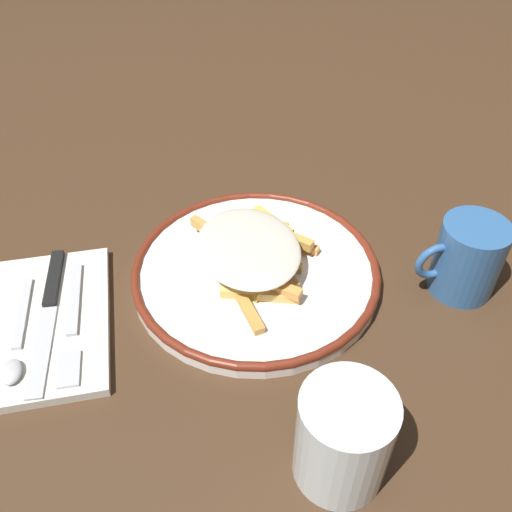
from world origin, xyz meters
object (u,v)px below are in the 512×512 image
(fork, at_px, (73,321))
(spoon, at_px, (16,347))
(water_glass, at_px, (343,438))
(coffee_mug, at_px, (467,258))
(napkin, at_px, (49,322))
(knife, at_px, (49,304))
(fries_heap, at_px, (253,252))
(plate, at_px, (256,271))

(fork, relative_size, spoon, 1.16)
(water_glass, distance_m, coffee_mug, 0.28)
(napkin, height_order, coffee_mug, coffee_mug)
(knife, bearing_deg, fork, 128.61)
(fork, distance_m, knife, 0.04)
(knife, bearing_deg, coffee_mug, 170.23)
(fries_heap, bearing_deg, spoon, 11.51)
(spoon, relative_size, water_glass, 1.49)
(fork, relative_size, coffee_mug, 1.68)
(fries_heap, height_order, knife, fries_heap)
(plate, height_order, napkin, plate)
(napkin, height_order, knife, knife)
(knife, bearing_deg, water_glass, 134.21)
(fries_heap, height_order, spoon, fries_heap)
(plate, distance_m, water_glass, 0.26)
(fork, relative_size, knife, 0.84)
(spoon, bearing_deg, plate, -169.71)
(fries_heap, height_order, coffee_mug, coffee_mug)
(napkin, distance_m, knife, 0.02)
(water_glass, bearing_deg, knife, -45.79)
(knife, bearing_deg, napkin, 83.00)
(plate, distance_m, coffee_mug, 0.24)
(knife, height_order, water_glass, water_glass)
(fries_heap, xyz_separation_m, knife, (0.24, 0.00, -0.02))
(knife, distance_m, spoon, 0.06)
(fork, bearing_deg, spoon, 21.25)
(water_glass, relative_size, coffee_mug, 0.97)
(knife, bearing_deg, fries_heap, -179.56)
(fries_heap, bearing_deg, napkin, 4.89)
(plate, bearing_deg, coffee_mug, 161.42)
(water_glass, bearing_deg, fries_heap, -87.55)
(knife, relative_size, coffee_mug, 2.00)
(fork, bearing_deg, coffee_mug, 173.59)
(napkin, bearing_deg, spoon, 48.18)
(napkin, height_order, fork, fork)
(napkin, bearing_deg, fries_heap, -175.11)
(fork, xyz_separation_m, knife, (0.02, -0.03, 0.00))
(spoon, height_order, water_glass, water_glass)
(fries_heap, relative_size, fork, 1.07)
(fork, xyz_separation_m, spoon, (0.06, 0.02, 0.00))
(fries_heap, bearing_deg, fork, 8.72)
(plate, relative_size, napkin, 1.40)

